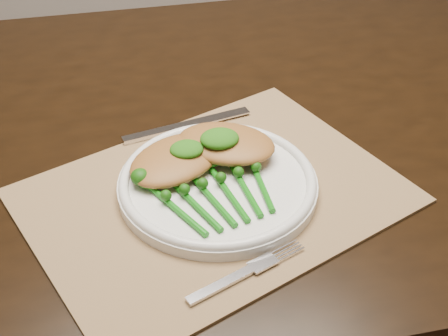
{
  "coord_description": "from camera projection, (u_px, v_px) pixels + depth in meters",
  "views": [
    {
      "loc": [
        -0.21,
        -0.91,
        1.3
      ],
      "look_at": [
        -0.1,
        -0.26,
        0.78
      ],
      "focal_mm": 50.0,
      "sensor_mm": 36.0,
      "label": 1
    }
  ],
  "objects": [
    {
      "name": "dining_table",
      "position": [
        220.0,
        278.0,
        1.22
      ],
      "size": [
        1.65,
        0.99,
        0.75
      ],
      "rotation": [
        0.0,
        0.0,
        0.06
      ],
      "color": "black",
      "rests_on": "ground"
    },
    {
      "name": "chicken_fillet_left",
      "position": [
        176.0,
        159.0,
        0.85
      ],
      "size": [
        0.17,
        0.16,
        0.03
      ],
      "primitive_type": "ellipsoid",
      "rotation": [
        0.0,
        0.0,
        0.64
      ],
      "color": "#9E662D",
      "rests_on": "dinner_plate"
    },
    {
      "name": "broccolini_bundle",
      "position": [
        218.0,
        194.0,
        0.8
      ],
      "size": [
        0.19,
        0.2,
        0.04
      ],
      "rotation": [
        0.0,
        0.0,
        0.32
      ],
      "color": "#0F660D",
      "rests_on": "dinner_plate"
    },
    {
      "name": "pesto_dollop_right",
      "position": [
        220.0,
        139.0,
        0.85
      ],
      "size": [
        0.05,
        0.05,
        0.02
      ],
      "primitive_type": "ellipsoid",
      "color": "#164C0A",
      "rests_on": "chicken_fillet_right"
    },
    {
      "name": "knife",
      "position": [
        175.0,
        128.0,
        0.95
      ],
      "size": [
        0.2,
        0.07,
        0.01
      ],
      "rotation": [
        0.0,
        0.0,
        0.26
      ],
      "color": "silver",
      "rests_on": "placemat"
    },
    {
      "name": "pesto_dollop_left",
      "position": [
        187.0,
        149.0,
        0.84
      ],
      "size": [
        0.05,
        0.04,
        0.02
      ],
      "primitive_type": "ellipsoid",
      "color": "#164C0A",
      "rests_on": "chicken_fillet_left"
    },
    {
      "name": "chicken_fillet_right",
      "position": [
        226.0,
        143.0,
        0.87
      ],
      "size": [
        0.17,
        0.15,
        0.03
      ],
      "primitive_type": "ellipsoid",
      "rotation": [
        0.0,
        0.0,
        -0.43
      ],
      "color": "#9E662D",
      "rests_on": "dinner_plate"
    },
    {
      "name": "dinner_plate",
      "position": [
        218.0,
        183.0,
        0.84
      ],
      "size": [
        0.27,
        0.27,
        0.02
      ],
      "color": "silver",
      "rests_on": "placemat"
    },
    {
      "name": "fork",
      "position": [
        254.0,
        268.0,
        0.73
      ],
      "size": [
        0.15,
        0.08,
        0.0
      ],
      "rotation": [
        0.0,
        0.0,
        0.44
      ],
      "color": "silver",
      "rests_on": "placemat"
    },
    {
      "name": "placemat",
      "position": [
        214.0,
        196.0,
        0.84
      ],
      "size": [
        0.58,
        0.52,
        0.0
      ],
      "primitive_type": "cube",
      "rotation": [
        0.0,
        0.0,
        0.44
      ],
      "color": "olive",
      "rests_on": "dining_table"
    }
  ]
}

